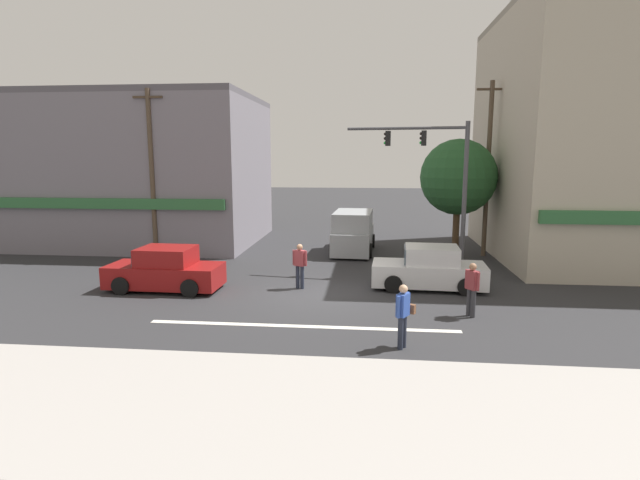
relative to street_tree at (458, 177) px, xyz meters
The scene contains 15 objects.
ground_plane 10.36m from the street_tree, 129.16° to the right, with size 120.00×120.00×0.00m, color #2B2B2D.
lane_marking_stripe 13.11m from the street_tree, 119.01° to the right, with size 9.00×0.24×0.01m, color silver.
sidewalk_curb 17.49m from the street_tree, 110.85° to the right, with size 40.00×5.00×0.16m, color #9E9993.
building_left_block 17.68m from the street_tree, behind, with size 13.78×9.48×8.08m.
building_right_corner 7.54m from the street_tree, ahead, with size 10.87×11.90×11.57m.
street_tree is the anchor object (origin of this frame).
utility_pole_near_left 14.53m from the street_tree, behind, with size 1.40×0.22×7.90m.
utility_pole_far_right 1.48m from the street_tree, ahead, with size 1.40×0.22×8.31m.
traffic_light_mast 4.16m from the street_tree, 109.39° to the right, with size 4.85×0.80×6.20m.
sedan_approaching_near 7.33m from the street_tree, 107.42° to the right, with size 4.18×2.04×1.58m.
van_crossing_leftbound 5.76m from the street_tree, behind, with size 2.22×4.69×2.11m.
sedan_crossing_center 14.15m from the street_tree, 147.15° to the right, with size 4.14×1.96×1.58m.
pedestrian_foreground_with_bag 13.09m from the street_tree, 105.05° to the right, with size 0.54×0.63×1.67m.
pedestrian_mid_crossing 10.06m from the street_tree, 96.47° to the right, with size 0.38×0.49×1.67m.
pedestrian_far_side 10.02m from the street_tree, 134.52° to the right, with size 0.55×0.31×1.67m.
Camera 1 is at (1.87, -17.11, 4.84)m, focal length 28.00 mm.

